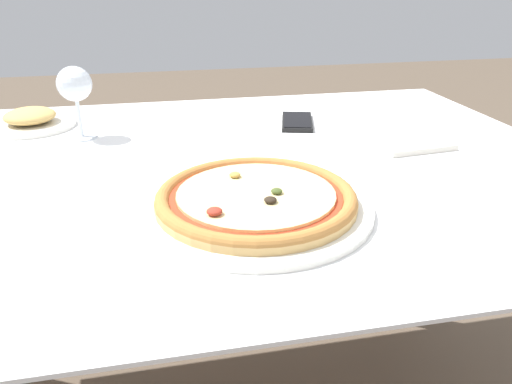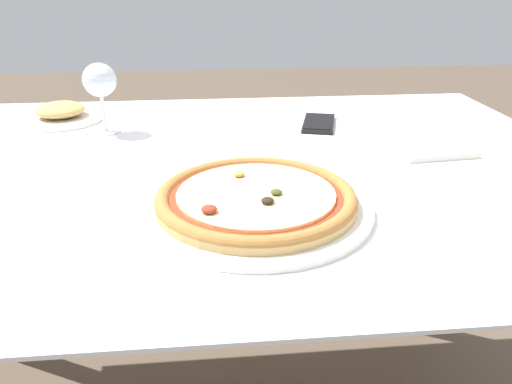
# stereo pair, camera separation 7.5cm
# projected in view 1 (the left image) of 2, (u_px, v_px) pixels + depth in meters

# --- Properties ---
(dining_table) EXTENTS (1.50, 1.00, 0.75)m
(dining_table) POSITION_uv_depth(u_px,v_px,m) (195.00, 204.00, 0.97)
(dining_table) COLOR #997047
(dining_table) RESTS_ON ground_plane
(pizza_plate) EXTENTS (0.35, 0.35, 0.04)m
(pizza_plate) POSITION_uv_depth(u_px,v_px,m) (256.00, 200.00, 0.75)
(pizza_plate) COLOR white
(pizza_plate) RESTS_ON dining_table
(wine_glass_far_left) EXTENTS (0.07, 0.07, 0.15)m
(wine_glass_far_left) POSITION_uv_depth(u_px,v_px,m) (75.00, 87.00, 1.04)
(wine_glass_far_left) COLOR silver
(wine_glass_far_left) RESTS_ON dining_table
(cell_phone) EXTENTS (0.11, 0.16, 0.01)m
(cell_phone) POSITION_uv_depth(u_px,v_px,m) (297.00, 122.00, 1.18)
(cell_phone) COLOR black
(cell_phone) RESTS_ON dining_table
(side_plate) EXTENTS (0.20, 0.20, 0.04)m
(side_plate) POSITION_uv_depth(u_px,v_px,m) (31.00, 120.00, 1.15)
(side_plate) COLOR white
(side_plate) RESTS_ON dining_table
(napkin_folded) EXTENTS (0.16, 0.12, 0.01)m
(napkin_folded) POSITION_uv_depth(u_px,v_px,m) (411.00, 143.00, 1.03)
(napkin_folded) COLOR silver
(napkin_folded) RESTS_ON dining_table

